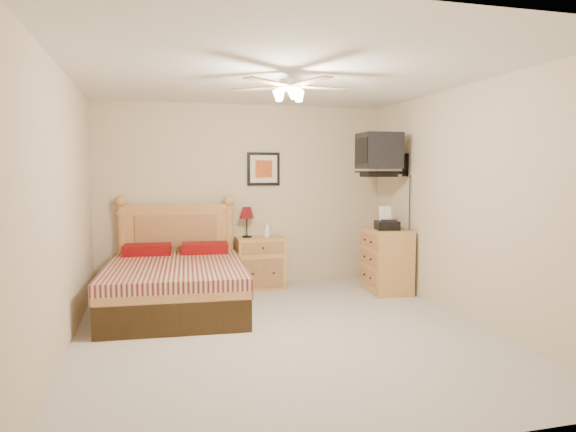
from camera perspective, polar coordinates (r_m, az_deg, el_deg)
floor at (r=5.19m, az=-0.33°, el=-12.82°), size 4.50×4.50×0.00m
ceiling at (r=5.03m, az=-0.35°, el=15.44°), size 4.00×4.50×0.04m
wall_back at (r=7.15m, az=-4.88°, el=2.27°), size 4.00×0.04×2.50m
wall_front at (r=2.84m, az=11.14°, el=-1.94°), size 4.00×0.04×2.50m
wall_left at (r=4.86m, az=-23.84°, el=0.57°), size 0.04×4.50×2.50m
wall_right at (r=5.79m, az=19.20°, el=1.37°), size 0.04×4.50×2.50m
bed at (r=5.98m, az=-12.43°, el=-4.23°), size 1.63×2.07×1.28m
nightstand at (r=7.05m, az=-3.12°, el=-5.19°), size 0.65×0.50×0.69m
table_lamp at (r=7.02m, az=-4.60°, el=-0.69°), size 0.28×0.28×0.42m
lotion_bottle at (r=7.00m, az=-2.33°, el=-1.48°), size 0.10×0.10×0.22m
framed_picture at (r=7.18m, az=-2.74°, el=5.24°), size 0.46×0.04×0.46m
dresser at (r=6.90m, az=10.89°, el=-4.89°), size 0.53×0.73×0.83m
fax_machine at (r=6.78m, az=10.95°, el=-0.25°), size 0.33×0.34×0.30m
magazine_lower at (r=7.03m, az=10.11°, el=-1.18°), size 0.25×0.31×0.03m
magazine_upper at (r=7.05m, az=10.33°, el=-0.97°), size 0.31×0.34×0.02m
wall_tv at (r=6.82m, az=11.22°, el=6.76°), size 0.56×0.46×0.58m
ceiling_fan at (r=4.81m, az=0.27°, el=14.22°), size 1.14×1.14×0.28m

